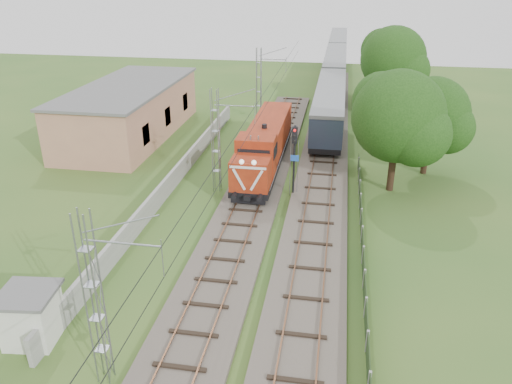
% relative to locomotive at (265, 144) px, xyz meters
% --- Properties ---
extents(ground, '(140.00, 140.00, 0.00)m').
position_rel_locomotive_xyz_m(ground, '(0.00, -17.17, -2.19)').
color(ground, '#2F5A21').
rests_on(ground, ground).
extents(track_main, '(4.20, 70.00, 0.45)m').
position_rel_locomotive_xyz_m(track_main, '(0.00, -10.17, -2.01)').
color(track_main, '#6B6054').
rests_on(track_main, ground).
extents(track_side, '(4.20, 80.00, 0.45)m').
position_rel_locomotive_xyz_m(track_side, '(5.00, 2.83, -2.01)').
color(track_side, '#6B6054').
rests_on(track_side, ground).
extents(catenary, '(3.31, 70.00, 8.00)m').
position_rel_locomotive_xyz_m(catenary, '(-2.95, -5.17, 1.86)').
color(catenary, gray).
rests_on(catenary, ground).
extents(boundary_wall, '(0.25, 40.00, 1.50)m').
position_rel_locomotive_xyz_m(boundary_wall, '(-6.50, -5.17, -1.44)').
color(boundary_wall, '#9E9E99').
rests_on(boundary_wall, ground).
extents(station_building, '(8.40, 20.40, 5.22)m').
position_rel_locomotive_xyz_m(station_building, '(-15.00, 6.83, 0.44)').
color(station_building, tan).
rests_on(station_building, ground).
extents(fence, '(0.12, 32.00, 1.20)m').
position_rel_locomotive_xyz_m(fence, '(8.00, -14.17, -1.59)').
color(fence, black).
rests_on(fence, ground).
extents(locomotive, '(2.92, 16.66, 4.23)m').
position_rel_locomotive_xyz_m(locomotive, '(0.00, 0.00, 0.00)').
color(locomotive, black).
rests_on(locomotive, ground).
extents(coach_rake, '(3.08, 68.61, 3.56)m').
position_rel_locomotive_xyz_m(coach_rake, '(5.00, 36.73, 0.35)').
color(coach_rake, black).
rests_on(coach_rake, ground).
extents(signal_post, '(0.62, 0.48, 5.59)m').
position_rel_locomotive_xyz_m(signal_post, '(2.99, -5.45, 1.65)').
color(signal_post, black).
rests_on(signal_post, ground).
extents(relay_hut, '(2.79, 2.79, 2.61)m').
position_rel_locomotive_xyz_m(relay_hut, '(-7.40, -23.37, -0.88)').
color(relay_hut, silver).
rests_on(relay_hut, ground).
extents(tree_a, '(7.25, 6.90, 9.39)m').
position_rel_locomotive_xyz_m(tree_a, '(10.46, -2.94, 3.67)').
color(tree_a, '#392417').
rests_on(tree_a, ground).
extents(tree_b, '(6.30, 6.00, 8.16)m').
position_rel_locomotive_xyz_m(tree_b, '(13.53, 1.10, 2.90)').
color(tree_b, '#392417').
rests_on(tree_b, ground).
extents(tree_c, '(5.35, 5.10, 6.94)m').
position_rel_locomotive_xyz_m(tree_c, '(11.52, 18.49, 2.13)').
color(tree_c, '#392417').
rests_on(tree_c, ground).
extents(tree_d, '(7.77, 7.40, 10.07)m').
position_rel_locomotive_xyz_m(tree_d, '(11.83, 19.87, 4.09)').
color(tree_d, '#392417').
rests_on(tree_d, ground).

